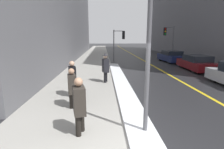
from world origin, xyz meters
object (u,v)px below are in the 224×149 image
Objects in this scene: traffic_light_near at (120,39)px; pedestrian_with_shoulder_bag at (72,86)px; parked_car_maroon at (196,63)px; parked_car_navy at (171,56)px; pedestrian_in_glasses at (79,103)px; pedestrian_trailing at (72,77)px; traffic_light_far at (168,36)px; lamp_post at (149,35)px; pedestrian_nearside at (106,67)px.

traffic_light_near is 2.32× the size of pedestrian_with_shoulder_bag.
parked_car_maroon is 5.11m from parked_car_navy.
pedestrian_trailing reaches higher than pedestrian_in_glasses.
parked_car_navy is (8.27, 14.63, -0.30)m from pedestrian_in_glasses.
parked_car_maroon is 1.01× the size of parked_car_navy.
pedestrian_with_shoulder_bag is 0.36× the size of parked_car_maroon.
pedestrian_trailing reaches higher than parked_car_maroon.
pedestrian_with_shoulder_bag is at bearing 143.00° from parked_car_navy.
traffic_light_far reaches higher than pedestrian_in_glasses.
lamp_post is 11.85m from parked_car_maroon.
traffic_light_far is at bearing 68.11° from lamp_post.
parked_car_navy is (7.48, 8.89, -0.37)m from pedestrian_nearside.
traffic_light_far is 15.99m from pedestrian_trailing.
traffic_light_near is (0.78, 15.78, -0.16)m from lamp_post.
traffic_light_near is 8.71m from parked_car_maroon.
parked_car_navy is (-0.13, 5.11, 0.01)m from parked_car_maroon.
pedestrian_with_shoulder_bag is at bearing 139.01° from lamp_post.
pedestrian_trailing is at bearing 126.92° from parked_car_maroon.
pedestrian_trailing is (-2.53, 3.31, -1.80)m from lamp_post.
parked_car_maroon is at bearing 84.81° from traffic_light_far.
lamp_post is 3.60m from pedestrian_with_shoulder_bag.
traffic_light_near reaches higher than pedestrian_with_shoulder_bag.
lamp_post reaches higher than parked_car_maroon.
pedestrian_trailing is 0.38× the size of parked_car_maroon.
pedestrian_in_glasses is at bearing 140.88° from parked_car_maroon.
traffic_light_near is at bearing 157.39° from pedestrian_in_glasses.
pedestrian_in_glasses is at bearing 148.24° from parked_car_navy.
traffic_light_far is 13.07m from pedestrian_nearside.
pedestrian_trailing is at bearing 175.62° from pedestrian_with_shoulder_bag.
pedestrian_nearside is 0.42× the size of parked_car_navy.
pedestrian_with_shoulder_bag is at bearing 52.60° from traffic_light_far.
pedestrian_nearside is (-1.79, -9.95, -1.59)m from traffic_light_near.
parked_car_navy is (9.00, 11.41, -0.32)m from pedestrian_trailing.
lamp_post is 6.17m from pedestrian_nearside.
pedestrian_with_shoulder_bag is 1.30m from pedestrian_trailing.
lamp_post reaches higher than parked_car_navy.
pedestrian_trailing is 11.10m from parked_car_maroon.
lamp_post is 2.78× the size of pedestrian_in_glasses.
traffic_light_far is (5.78, 0.54, 0.31)m from traffic_light_near.
pedestrian_nearside is at bearing 135.66° from pedestrian_trailing.
traffic_light_far is 2.78m from parked_car_navy.
traffic_light_near is 2.01× the size of pedestrian_nearside.
lamp_post is 2.74× the size of pedestrian_trailing.
pedestrian_in_glasses is at bearing 1.95° from pedestrian_with_shoulder_bag.
pedestrian_in_glasses is (-2.59, -15.69, -1.65)m from traffic_light_near.
pedestrian_in_glasses is 0.91× the size of pedestrian_nearside.
pedestrian_in_glasses is at bearing -97.43° from traffic_light_near.
parked_car_navy is (6.47, 14.72, -2.12)m from lamp_post.
pedestrian_in_glasses is 1.05× the size of pedestrian_with_shoulder_bag.
traffic_light_near is 5.81m from traffic_light_far.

